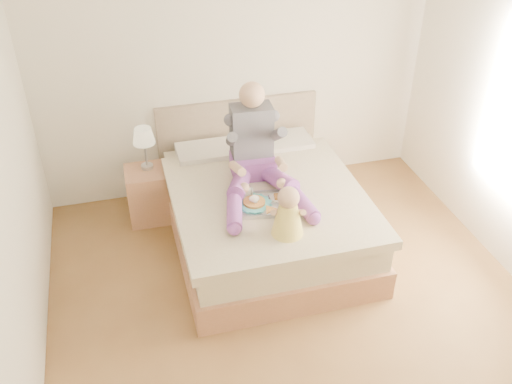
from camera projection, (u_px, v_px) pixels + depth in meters
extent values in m
cube|color=brown|center=(297.00, 313.00, 4.72)|extent=(4.00, 4.20, 0.01)
cube|color=white|center=(236.00, 66.00, 5.65)|extent=(4.00, 0.02, 2.70)
cube|color=white|center=(0.00, 220.00, 3.53)|extent=(0.02, 4.20, 2.70)
cube|color=#906143|center=(264.00, 228.00, 5.45)|extent=(1.68, 2.13, 0.28)
cube|color=beige|center=(265.00, 205.00, 5.31)|extent=(1.60, 2.05, 0.24)
cube|color=beige|center=(269.00, 200.00, 5.10)|extent=(1.70, 1.80, 0.09)
cube|color=silver|center=(208.00, 154.00, 5.72)|extent=(0.62, 0.40, 0.14)
cube|color=silver|center=(281.00, 145.00, 5.88)|extent=(0.62, 0.40, 0.14)
cube|color=#83705A|center=(238.00, 142.00, 6.11)|extent=(1.70, 0.08, 1.00)
cube|color=#906143|center=(150.00, 194.00, 5.69)|extent=(0.45, 0.40, 0.55)
cylinder|color=#B0B2B7|center=(147.00, 166.00, 5.56)|extent=(0.12, 0.12, 0.04)
cylinder|color=#B0B2B7|center=(146.00, 154.00, 5.49)|extent=(0.02, 0.02, 0.24)
cone|color=beige|center=(143.00, 136.00, 5.38)|extent=(0.21, 0.21, 0.15)
cube|color=#77398E|center=(253.00, 165.00, 5.32)|extent=(0.41, 0.33, 0.19)
cube|color=#3E3D46|center=(251.00, 131.00, 5.19)|extent=(0.39, 0.25, 0.50)
sphere|color=#D6A986|center=(252.00, 95.00, 4.96)|extent=(0.23, 0.23, 0.23)
cylinder|color=#77398E|center=(240.00, 182.00, 5.10)|extent=(0.35, 0.56, 0.23)
cylinder|color=#77398E|center=(234.00, 210.00, 4.77)|extent=(0.23, 0.50, 0.13)
sphere|color=#77398E|center=(234.00, 228.00, 4.58)|extent=(0.11, 0.11, 0.11)
cylinder|color=#3E3D46|center=(232.00, 139.00, 5.03)|extent=(0.14, 0.32, 0.26)
cylinder|color=#D6A986|center=(237.00, 168.00, 4.98)|extent=(0.09, 0.32, 0.17)
sphere|color=#D6A986|center=(244.00, 188.00, 4.91)|extent=(0.09, 0.09, 0.09)
cylinder|color=#77398E|center=(276.00, 178.00, 5.16)|extent=(0.31, 0.56, 0.23)
cylinder|color=#77398E|center=(302.00, 202.00, 4.87)|extent=(0.19, 0.49, 0.13)
sphere|color=#77398E|center=(314.00, 218.00, 4.69)|extent=(0.11, 0.11, 0.11)
cylinder|color=#3E3D46|center=(277.00, 134.00, 5.10)|extent=(0.11, 0.31, 0.26)
cylinder|color=#D6A986|center=(281.00, 164.00, 5.04)|extent=(0.13, 0.33, 0.17)
sphere|color=#D6A986|center=(282.00, 183.00, 4.97)|extent=(0.09, 0.09, 0.09)
cube|color=#B0B2B7|center=(266.00, 205.00, 4.94)|extent=(0.54, 0.46, 0.01)
cylinder|color=#3DAAB1|center=(254.00, 204.00, 4.93)|extent=(0.29, 0.29, 0.02)
cylinder|color=#B37C3B|center=(254.00, 202.00, 4.92)|extent=(0.19, 0.19, 0.02)
cylinder|color=silver|center=(246.00, 192.00, 5.01)|extent=(0.08, 0.08, 0.10)
torus|color=silver|center=(252.00, 191.00, 5.01)|extent=(0.03, 0.07, 0.07)
cylinder|color=brown|center=(246.00, 187.00, 4.99)|extent=(0.08, 0.08, 0.01)
cylinder|color=silver|center=(279.00, 198.00, 5.01)|extent=(0.16, 0.16, 0.01)
cube|color=#B37C3B|center=(279.00, 196.00, 5.00)|extent=(0.10, 0.09, 0.02)
cylinder|color=silver|center=(270.00, 211.00, 4.84)|extent=(0.16, 0.16, 0.01)
ellipsoid|color=red|center=(273.00, 210.00, 4.83)|extent=(0.04, 0.03, 0.01)
cylinder|color=white|center=(287.00, 193.00, 4.97)|extent=(0.07, 0.07, 0.13)
cylinder|color=orange|center=(287.00, 193.00, 4.97)|extent=(0.07, 0.07, 0.12)
cylinder|color=white|center=(287.00, 209.00, 4.84)|extent=(0.07, 0.07, 0.04)
cylinder|color=#481C0A|center=(287.00, 209.00, 4.84)|extent=(0.06, 0.06, 0.03)
cone|color=#E0CA46|center=(288.00, 219.00, 4.54)|extent=(0.26, 0.26, 0.28)
sphere|color=#D6A986|center=(289.00, 197.00, 4.43)|extent=(0.17, 0.17, 0.17)
cylinder|color=#D6A986|center=(281.00, 218.00, 4.70)|extent=(0.13, 0.21, 0.07)
sphere|color=#D6A986|center=(280.00, 211.00, 4.79)|extent=(0.06, 0.06, 0.06)
cylinder|color=#D6A986|center=(275.00, 213.00, 4.52)|extent=(0.11, 0.15, 0.12)
cylinder|color=#D6A986|center=(293.00, 218.00, 4.70)|extent=(0.08, 0.20, 0.07)
sphere|color=#D6A986|center=(293.00, 211.00, 4.79)|extent=(0.06, 0.06, 0.06)
cylinder|color=#D6A986|center=(301.00, 213.00, 4.52)|extent=(0.05, 0.14, 0.12)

